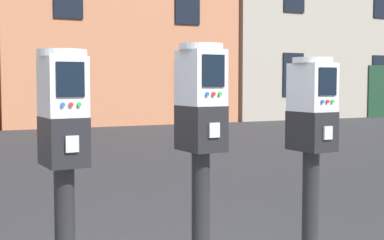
{
  "coord_description": "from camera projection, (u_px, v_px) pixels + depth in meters",
  "views": [
    {
      "loc": [
        -1.06,
        -2.62,
        1.43
      ],
      "look_at": [
        0.12,
        -0.13,
        1.24
      ],
      "focal_mm": 51.19,
      "sensor_mm": 36.0,
      "label": 1
    }
  ],
  "objects": [
    {
      "name": "parking_meter_near_kerb",
      "position": [
        64.0,
        151.0,
        2.39
      ],
      "size": [
        0.23,
        0.26,
        1.43
      ],
      "rotation": [
        0.0,
        0.0,
        -1.5
      ],
      "color": "black",
      "rests_on": "sidewalk_slab"
    },
    {
      "name": "townhouse_orange_brick",
      "position": [
        299.0,
        7.0,
        23.47
      ],
      "size": [
        8.65,
        5.38,
        9.3
      ],
      "color": "#9E9384",
      "rests_on": "ground_plane"
    },
    {
      "name": "parking_meter_twin_adjacent",
      "position": [
        201.0,
        138.0,
        2.68
      ],
      "size": [
        0.23,
        0.26,
        1.47
      ],
      "rotation": [
        0.0,
        0.0,
        -1.5
      ],
      "color": "black",
      "rests_on": "sidewalk_slab"
    },
    {
      "name": "parking_meter_end_of_row",
      "position": [
        311.0,
        139.0,
        2.97
      ],
      "size": [
        0.23,
        0.26,
        1.42
      ],
      "rotation": [
        0.0,
        0.0,
        -1.5
      ],
      "color": "black",
      "rests_on": "sidewalk_slab"
    }
  ]
}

